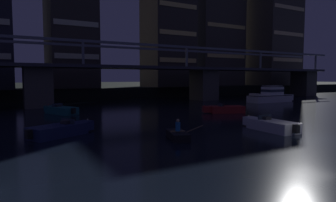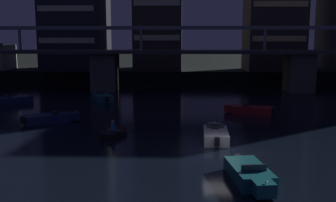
% 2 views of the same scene
% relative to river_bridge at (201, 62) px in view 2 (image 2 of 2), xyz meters
% --- Properties ---
extents(ground_plane, '(400.00, 400.00, 0.00)m').
position_rel_river_bridge_xyz_m(ground_plane, '(0.00, -32.09, -4.26)').
color(ground_plane, black).
extents(far_riverbank, '(240.00, 80.00, 2.20)m').
position_rel_river_bridge_xyz_m(far_riverbank, '(0.00, 48.01, -3.16)').
color(far_riverbank, black).
rests_on(far_riverbank, ground).
extents(river_bridge, '(91.27, 6.40, 9.38)m').
position_rel_river_bridge_xyz_m(river_bridge, '(0.00, 0.00, 0.00)').
color(river_bridge, '#4C4944').
rests_on(river_bridge, ground).
extents(speedboat_near_center, '(2.34, 5.23, 1.16)m').
position_rel_river_bridge_xyz_m(speedboat_near_center, '(0.94, -37.42, -3.84)').
color(speedboat_near_center, '#196066').
rests_on(speedboat_near_center, ground).
extents(speedboat_mid_center, '(4.92, 3.44, 1.16)m').
position_rel_river_bridge_xyz_m(speedboat_mid_center, '(-14.82, -22.98, -3.84)').
color(speedboat_mid_center, '#19234C').
rests_on(speedboat_mid_center, ground).
extents(speedboat_mid_right, '(3.30, 4.99, 1.16)m').
position_rel_river_bridge_xyz_m(speedboat_mid_right, '(-12.73, -9.56, -3.84)').
color(speedboat_mid_right, '#196066').
rests_on(speedboat_mid_right, ground).
extents(speedboat_far_left, '(1.95, 5.21, 1.16)m').
position_rel_river_bridge_xyz_m(speedboat_far_left, '(-0.17, -28.63, -3.84)').
color(speedboat_far_left, silver).
rests_on(speedboat_far_left, ground).
extents(speedboat_far_center, '(5.09, 3.08, 1.16)m').
position_rel_river_bridge_xyz_m(speedboat_far_center, '(4.26, -17.88, -3.84)').
color(speedboat_far_center, maroon).
rests_on(speedboat_far_center, ground).
extents(speedboat_far_right, '(4.47, 4.30, 1.16)m').
position_rel_river_bridge_xyz_m(speedboat_far_right, '(-22.95, -12.43, -3.84)').
color(speedboat_far_right, '#19234C').
rests_on(speedboat_far_right, ground).
extents(dinghy_with_paddler, '(2.64, 2.81, 1.36)m').
position_rel_river_bridge_xyz_m(dinghy_with_paddler, '(-8.11, -27.82, -3.98)').
color(dinghy_with_paddler, black).
rests_on(dinghy_with_paddler, ground).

